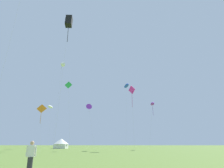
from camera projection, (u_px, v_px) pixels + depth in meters
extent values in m
ellipsoid|color=white|center=(50.00, 107.00, 66.06)|extent=(1.41, 3.60, 1.04)
cylinder|color=#B2B2B7|center=(49.00, 127.00, 63.53)|extent=(1.04, 1.07, 13.64)
cone|color=purple|center=(89.00, 108.00, 48.20)|extent=(1.96, 2.06, 1.80)
cylinder|color=#B2B2B7|center=(92.00, 128.00, 45.92)|extent=(2.12, 1.56, 10.18)
cube|color=black|center=(69.00, 21.00, 40.30)|extent=(1.42, 1.92, 2.77)
cylinder|color=black|center=(68.00, 33.00, 39.48)|extent=(0.08, 0.08, 4.12)
cylinder|color=#B2B2B7|center=(62.00, 79.00, 35.92)|extent=(0.61, 1.18, 26.01)
ellipsoid|color=blue|center=(126.00, 86.00, 58.43)|extent=(2.07, 3.82, 1.25)
cylinder|color=#B2B2B7|center=(126.00, 116.00, 54.61)|extent=(0.62, 2.37, 18.34)
cube|color=green|center=(68.00, 85.00, 55.16)|extent=(2.23, 0.37, 2.22)
cylinder|color=#B2B2B7|center=(69.00, 115.00, 51.38)|extent=(2.22, 2.39, 17.63)
cone|color=white|center=(62.00, 64.00, 69.58)|extent=(2.42, 2.44, 2.09)
cylinder|color=#A4A4A4|center=(61.00, 67.00, 69.18)|extent=(0.06, 0.06, 1.71)
cylinder|color=#B2B2B7|center=(57.00, 103.00, 64.63)|extent=(0.42, 1.41, 29.06)
cube|color=orange|center=(42.00, 109.00, 40.45)|extent=(2.02, 0.70, 1.97)
cylinder|color=#A75C11|center=(41.00, 117.00, 39.92)|extent=(0.06, 0.06, 2.53)
cylinder|color=#B2B2B7|center=(41.00, 129.00, 38.14)|extent=(1.49, 2.14, 8.62)
cylinder|color=#B2B2B7|center=(10.00, 42.00, 27.55)|extent=(0.82, 1.74, 30.93)
cube|color=#E02DA3|center=(132.00, 90.00, 50.22)|extent=(1.68, 1.58, 2.18)
cylinder|color=#9D2072|center=(132.00, 99.00, 49.47)|extent=(0.07, 0.07, 3.95)
cylinder|color=#B2B2B7|center=(133.00, 118.00, 47.25)|extent=(0.12, 1.60, 15.01)
ellipsoid|color=purple|center=(152.00, 104.00, 58.92)|extent=(1.73, 3.44, 1.10)
cylinder|color=#63238B|center=(153.00, 110.00, 58.31)|extent=(0.08, 0.08, 2.83)
cylinder|color=#B2B2B7|center=(151.00, 126.00, 56.17)|extent=(2.04, 1.77, 13.21)
cylinder|color=#2D2D33|center=(30.00, 166.00, 10.29)|extent=(0.28, 0.28, 0.90)
cube|color=white|center=(31.00, 151.00, 10.51)|extent=(0.39, 0.28, 0.60)
sphere|color=tan|center=(32.00, 143.00, 10.63)|extent=(0.22, 0.22, 0.22)
cylinder|color=white|center=(27.00, 151.00, 10.52)|extent=(0.09, 0.09, 0.55)
cylinder|color=white|center=(36.00, 151.00, 10.50)|extent=(0.09, 0.09, 0.55)
cube|color=white|center=(61.00, 146.00, 64.55)|extent=(3.96, 3.96, 1.49)
cone|color=white|center=(61.00, 141.00, 65.02)|extent=(4.95, 4.95, 1.73)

